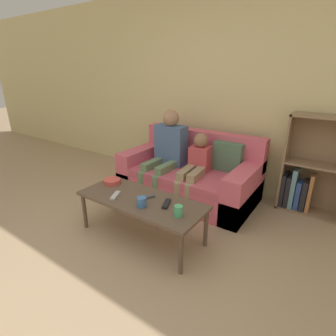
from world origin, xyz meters
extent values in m
plane|color=tan|center=(0.00, 0.00, 0.00)|extent=(22.00, 22.00, 0.00)
cube|color=beige|center=(0.00, 2.42, 1.30)|extent=(12.00, 0.06, 2.60)
cube|color=#DB5B70|center=(-0.15, 1.79, 0.14)|extent=(1.70, 0.91, 0.28)
cube|color=#C95467|center=(-0.15, 1.70, 0.33)|extent=(1.26, 0.73, 0.10)
cube|color=#DB5B70|center=(-0.15, 2.16, 0.60)|extent=(1.70, 0.18, 0.43)
cube|color=#DB5B70|center=(-0.89, 1.79, 0.27)|extent=(0.22, 0.91, 0.54)
cube|color=#DB5B70|center=(0.59, 1.79, 0.27)|extent=(0.22, 0.91, 0.54)
cube|color=#4C7556|center=(0.28, 2.01, 0.56)|extent=(0.36, 0.12, 0.36)
cube|color=#8E7051|center=(0.91, 2.24, 0.57)|extent=(0.02, 0.28, 1.13)
cube|color=#8E7051|center=(1.24, 2.36, 0.57)|extent=(0.70, 0.02, 1.13)
cube|color=#8E7051|center=(1.24, 2.24, 0.01)|extent=(0.70, 0.28, 0.02)
cube|color=#8E7051|center=(1.24, 2.24, 0.59)|extent=(0.65, 0.28, 0.02)
cube|color=#8E7051|center=(1.24, 2.24, 1.12)|extent=(0.70, 0.28, 0.02)
cube|color=#232328|center=(0.94, 2.23, 0.22)|extent=(0.05, 0.23, 0.40)
cube|color=#232328|center=(0.99, 2.23, 0.21)|extent=(0.05, 0.22, 0.38)
cube|color=#6699A8|center=(1.05, 2.23, 0.26)|extent=(0.05, 0.22, 0.48)
cube|color=#33519E|center=(1.11, 2.22, 0.19)|extent=(0.05, 0.16, 0.34)
cube|color=#232328|center=(1.17, 2.22, 0.21)|extent=(0.06, 0.19, 0.36)
cube|color=#B77542|center=(1.23, 2.22, 0.25)|extent=(0.04, 0.16, 0.45)
cylinder|color=brown|center=(-0.66, 0.54, 0.19)|extent=(0.04, 0.04, 0.39)
cylinder|color=brown|center=(0.52, 0.54, 0.19)|extent=(0.04, 0.04, 0.39)
cylinder|color=brown|center=(-0.66, 0.98, 0.19)|extent=(0.04, 0.04, 0.39)
cylinder|color=brown|center=(0.52, 0.98, 0.19)|extent=(0.04, 0.04, 0.39)
cube|color=brown|center=(-0.07, 0.76, 0.40)|extent=(1.27, 0.52, 0.03)
cylinder|color=#66845B|center=(-0.56, 1.35, 0.19)|extent=(0.09, 0.09, 0.38)
cylinder|color=#66845B|center=(-0.34, 1.35, 0.19)|extent=(0.09, 0.09, 0.38)
cube|color=#66845B|center=(-0.56, 1.59, 0.43)|extent=(0.10, 0.41, 0.09)
cube|color=#66845B|center=(-0.34, 1.59, 0.43)|extent=(0.10, 0.41, 0.09)
cube|color=#476693|center=(-0.45, 1.83, 0.64)|extent=(0.41, 0.20, 0.52)
sphere|color=#A87A5B|center=(-0.45, 1.83, 1.00)|extent=(0.21, 0.21, 0.21)
cylinder|color=#9E8966|center=(-0.03, 1.36, 0.19)|extent=(0.10, 0.10, 0.38)
cylinder|color=#9E8966|center=(0.10, 1.37, 0.19)|extent=(0.10, 0.10, 0.38)
cube|color=#9E8966|center=(-0.05, 1.59, 0.43)|extent=(0.14, 0.41, 0.09)
cube|color=#9E8966|center=(0.08, 1.61, 0.43)|extent=(0.14, 0.41, 0.09)
cube|color=#C6474C|center=(-0.01, 1.84, 0.54)|extent=(0.26, 0.22, 0.30)
sphere|color=#936B4C|center=(-0.01, 1.84, 0.77)|extent=(0.18, 0.18, 0.18)
cylinder|color=#4CB77A|center=(0.39, 0.70, 0.47)|extent=(0.08, 0.08, 0.09)
cylinder|color=#3D70B2|center=(0.03, 0.65, 0.46)|extent=(0.09, 0.09, 0.09)
cube|color=#B7B7BC|center=(-0.30, 0.65, 0.43)|extent=(0.11, 0.17, 0.02)
cube|color=black|center=(0.20, 0.80, 0.43)|extent=(0.11, 0.18, 0.02)
cube|color=#47474C|center=(-0.03, 0.79, 0.43)|extent=(0.12, 0.17, 0.02)
cylinder|color=#DB4C47|center=(-0.56, 0.86, 0.44)|extent=(0.18, 0.18, 0.05)
camera|label=1|loc=(1.41, -0.93, 1.59)|focal=28.00mm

